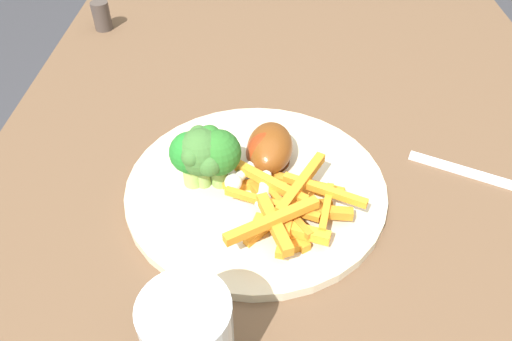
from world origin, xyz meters
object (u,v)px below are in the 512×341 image
object	(u,v)px
broccoli_floret_middle	(191,153)
broccoli_floret_back	(202,153)
chicken_drumstick_far	(266,150)
carrot_fries_pile	(288,206)
chicken_drumstick_near	(270,150)
broccoli_floret_front	(216,151)
fork	(491,179)
pepper_shaker	(102,16)
dinner_plate	(256,187)
dining_table	(301,294)

from	to	relation	value
broccoli_floret_middle	broccoli_floret_back	distance (m)	0.02
broccoli_floret_middle	chicken_drumstick_far	size ratio (longest dim) A/B	0.64
broccoli_floret_back	carrot_fries_pile	xyz separation A→B (m)	(-0.05, -0.09, -0.03)
chicken_drumstick_near	broccoli_floret_middle	bearing A→B (deg)	110.15
carrot_fries_pile	chicken_drumstick_near	size ratio (longest dim) A/B	1.12
broccoli_floret_front	broccoli_floret_middle	size ratio (longest dim) A/B	1.05
broccoli_floret_back	fork	size ratio (longest dim) A/B	0.39
broccoli_floret_back	pepper_shaker	world-z (taller)	broccoli_floret_back
broccoli_floret_front	chicken_drumstick_near	bearing A→B (deg)	-60.75
dinner_plate	broccoli_floret_middle	distance (m)	0.08
dining_table	fork	world-z (taller)	fork
pepper_shaker	broccoli_floret_middle	bearing A→B (deg)	-152.59
dinner_plate	fork	size ratio (longest dim) A/B	1.54
broccoli_floret_front	dinner_plate	bearing A→B (deg)	-92.27
fork	chicken_drumstick_near	bearing A→B (deg)	23.54
broccoli_floret_middle	chicken_drumstick_far	xyz separation A→B (m)	(0.03, -0.08, -0.02)
carrot_fries_pile	fork	xyz separation A→B (m)	(0.07, -0.24, -0.02)
broccoli_floret_middle	carrot_fries_pile	bearing A→B (deg)	-116.10
broccoli_floret_front	fork	distance (m)	0.32
broccoli_floret_front	chicken_drumstick_near	size ratio (longest dim) A/B	0.53
broccoli_floret_middle	pepper_shaker	distance (m)	0.44
dinner_plate	broccoli_floret_back	distance (m)	0.08
carrot_fries_pile	chicken_drumstick_far	distance (m)	0.09
broccoli_floret_front	chicken_drumstick_far	world-z (taller)	broccoli_floret_front
broccoli_floret_front	carrot_fries_pile	bearing A→B (deg)	-123.10
pepper_shaker	dining_table	bearing A→B (deg)	-144.62
dining_table	chicken_drumstick_near	distance (m)	0.17
broccoli_floret_front	broccoli_floret_middle	xyz separation A→B (m)	(0.00, 0.03, -0.00)
broccoli_floret_front	carrot_fries_pile	xyz separation A→B (m)	(-0.05, -0.08, -0.03)
dinner_plate	broccoli_floret_back	bearing A→B (deg)	93.14
dining_table	chicken_drumstick_near	size ratio (longest dim) A/B	8.90
chicken_drumstick_near	broccoli_floret_back	bearing A→B (deg)	117.19
broccoli_floret_back	pepper_shaker	bearing A→B (deg)	28.51
broccoli_floret_middle	fork	bearing A→B (deg)	-86.56
dinner_plate	broccoli_floret_front	world-z (taller)	broccoli_floret_front
broccoli_floret_front	pepper_shaker	size ratio (longest dim) A/B	1.48
broccoli_floret_back	broccoli_floret_middle	bearing A→B (deg)	65.60
chicken_drumstick_near	fork	world-z (taller)	chicken_drumstick_near
dining_table	dinner_plate	world-z (taller)	dinner_plate
carrot_fries_pile	chicken_drumstick_near	distance (m)	0.08
broccoli_floret_front	pepper_shaker	bearing A→B (deg)	30.41
dining_table	broccoli_floret_middle	xyz separation A→B (m)	(0.07, 0.13, 0.16)
dinner_plate	broccoli_floret_front	distance (m)	0.07
chicken_drumstick_far	dining_table	bearing A→B (deg)	-156.56
chicken_drumstick_far	pepper_shaker	bearing A→B (deg)	38.25
broccoli_floret_back	dinner_plate	bearing A→B (deg)	-86.86
dinner_plate	pepper_shaker	bearing A→B (deg)	34.69
dinner_plate	broccoli_floret_back	world-z (taller)	broccoli_floret_back
broccoli_floret_front	broccoli_floret_back	bearing A→B (deg)	108.34
broccoli_floret_front	broccoli_floret_back	size ratio (longest dim) A/B	0.97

